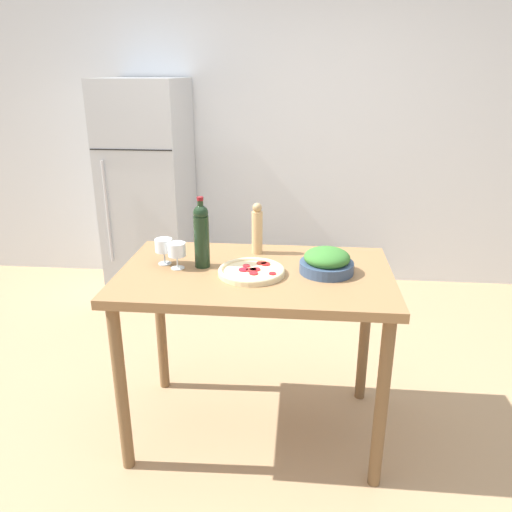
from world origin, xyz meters
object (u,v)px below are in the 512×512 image
at_px(wine_glass_near, 177,251).
at_px(pepper_mill, 257,229).
at_px(refrigerator, 149,191).
at_px(homemade_pizza, 252,271).
at_px(wine_bottle, 201,235).
at_px(wine_glass_far, 164,246).
at_px(salad_bowl, 327,262).

bearing_deg(wine_glass_near, pepper_mill, 34.64).
xyz_separation_m(refrigerator, pepper_mill, (1.00, -1.46, 0.16)).
height_order(refrigerator, homemade_pizza, refrigerator).
height_order(wine_bottle, pepper_mill, wine_bottle).
bearing_deg(wine_bottle, homemade_pizza, -17.20).
bearing_deg(wine_glass_far, homemade_pizza, -11.99).
relative_size(pepper_mill, salad_bowl, 1.05).
bearing_deg(refrigerator, pepper_mill, -55.52).
xyz_separation_m(pepper_mill, salad_bowl, (0.34, -0.23, -0.07)).
xyz_separation_m(wine_glass_near, pepper_mill, (0.35, 0.24, 0.04)).
relative_size(wine_glass_far, homemade_pizza, 0.41).
distance_m(wine_bottle, wine_glass_near, 0.14).
bearing_deg(salad_bowl, wine_glass_far, 177.29).
distance_m(wine_glass_near, wine_glass_far, 0.09).
relative_size(refrigerator, wine_glass_near, 13.69).
xyz_separation_m(wine_glass_far, homemade_pizza, (0.43, -0.09, -0.07)).
height_order(wine_glass_near, salad_bowl, wine_glass_near).
bearing_deg(wine_glass_far, wine_bottle, -5.03).
distance_m(wine_bottle, wine_glass_far, 0.20).
height_order(pepper_mill, salad_bowl, pepper_mill).
xyz_separation_m(wine_bottle, wine_glass_near, (-0.11, -0.03, -0.07)).
height_order(pepper_mill, homemade_pizza, pepper_mill).
height_order(refrigerator, salad_bowl, refrigerator).
bearing_deg(wine_glass_far, pepper_mill, 24.53).
distance_m(refrigerator, salad_bowl, 2.16).
bearing_deg(pepper_mill, wine_glass_far, -155.47).
distance_m(pepper_mill, salad_bowl, 0.42).
xyz_separation_m(wine_bottle, pepper_mill, (0.24, 0.21, -0.03)).
bearing_deg(wine_bottle, salad_bowl, -1.96).
distance_m(wine_bottle, salad_bowl, 0.59).
distance_m(refrigerator, wine_glass_far, 1.76).
relative_size(wine_bottle, homemade_pizza, 1.11).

